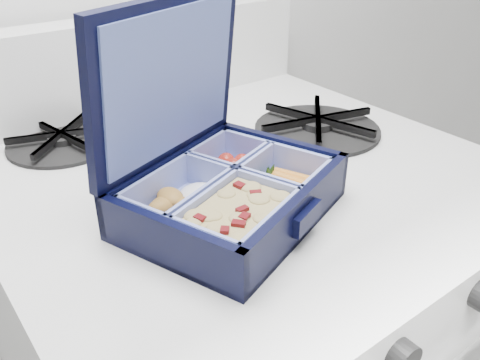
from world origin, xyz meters
TOP-DOWN VIEW (x-y plane):
  - bento_box at (-0.31, 1.57)m, footprint 0.27×0.24m
  - burner_grate at (-0.07, 1.68)m, footprint 0.23×0.23m
  - burner_grate_rear at (-0.39, 1.86)m, footprint 0.19×0.19m
  - fork at (-0.30, 1.68)m, footprint 0.06×0.19m

SIDE VIEW (x-z plane):
  - fork at x=-0.30m, z-range 0.94..0.95m
  - burner_grate_rear at x=-0.39m, z-range 0.94..0.96m
  - burner_grate at x=-0.07m, z-range 0.94..0.97m
  - bento_box at x=-0.31m, z-range 0.94..1.00m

